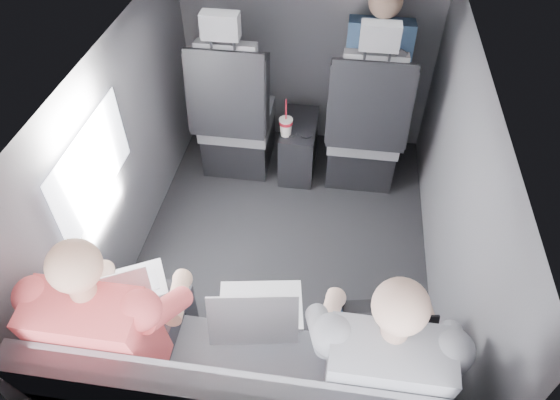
# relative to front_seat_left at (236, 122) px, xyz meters

# --- Properties ---
(floor) EXTENTS (2.60, 2.60, 0.00)m
(floor) POSITION_rel_front_seat_left_xyz_m (0.45, -0.84, -0.40)
(floor) COLOR black
(floor) RESTS_ON ground
(ceiling) EXTENTS (2.60, 2.60, 0.00)m
(ceiling) POSITION_rel_front_seat_left_xyz_m (0.45, -0.84, 0.95)
(ceiling) COLOR #B2B2AD
(ceiling) RESTS_ON panel_back
(panel_left) EXTENTS (0.02, 2.60, 1.35)m
(panel_left) POSITION_rel_front_seat_left_xyz_m (-0.45, -0.84, 0.27)
(panel_left) COLOR #56565B
(panel_left) RESTS_ON floor
(panel_right) EXTENTS (0.02, 2.60, 1.35)m
(panel_right) POSITION_rel_front_seat_left_xyz_m (1.35, -0.84, 0.27)
(panel_right) COLOR #56565B
(panel_right) RESTS_ON floor
(panel_front) EXTENTS (1.80, 0.02, 1.35)m
(panel_front) POSITION_rel_front_seat_left_xyz_m (0.45, 0.46, 0.27)
(panel_front) COLOR #56565B
(panel_front) RESTS_ON floor
(side_window) EXTENTS (0.02, 0.75, 0.42)m
(side_window) POSITION_rel_front_seat_left_xyz_m (-0.43, -1.14, 0.50)
(side_window) COLOR white
(side_window) RESTS_ON panel_left
(seatbelt) EXTENTS (0.35, 0.11, 0.59)m
(seatbelt) POSITION_rel_front_seat_left_xyz_m (0.90, -0.17, 0.40)
(seatbelt) COLOR black
(seatbelt) RESTS_ON front_seat_right
(front_seat_left) EXTENTS (0.52, 0.58, 1.26)m
(front_seat_left) POSITION_rel_front_seat_left_xyz_m (0.00, 0.00, 0.00)
(front_seat_left) COLOR black
(front_seat_left) RESTS_ON floor
(front_seat_right) EXTENTS (0.52, 0.58, 1.26)m
(front_seat_right) POSITION_rel_front_seat_left_xyz_m (0.90, 0.00, 0.00)
(front_seat_right) COLOR black
(front_seat_right) RESTS_ON floor
(center_console) EXTENTS (0.24, 0.48, 0.41)m
(center_console) POSITION_rel_front_seat_left_xyz_m (0.45, 0.04, -0.20)
(center_console) COLOR black
(center_console) RESTS_ON floor
(rear_bench) EXTENTS (1.60, 0.57, 0.92)m
(rear_bench) POSITION_rel_front_seat_left_xyz_m (0.45, -1.90, -0.09)
(rear_bench) COLOR #5A5A5F
(rear_bench) RESTS_ON floor
(soda_cup) EXTENTS (0.09, 0.09, 0.28)m
(soda_cup) POSITION_rel_front_seat_left_xyz_m (0.37, -0.10, 0.07)
(soda_cup) COLOR white
(soda_cup) RESTS_ON center_console
(laptop_white) EXTENTS (0.36, 0.39, 0.22)m
(laptop_white) POSITION_rel_front_seat_left_xyz_m (-0.14, -1.62, 0.23)
(laptop_white) COLOR silver
(laptop_white) RESTS_ON passenger_rear_left
(laptop_silver) EXTENTS (0.40, 0.38, 0.26)m
(laptop_silver) POSITION_rel_front_seat_left_xyz_m (0.46, -1.66, 0.24)
(laptop_silver) COLOR silver
(laptop_silver) RESTS_ON rear_bench
(laptop_black) EXTENTS (0.39, 0.38, 0.25)m
(laptop_black) POSITION_rel_front_seat_left_xyz_m (1.01, -1.67, 0.23)
(laptop_black) COLOR black
(laptop_black) RESTS_ON passenger_rear_right
(passenger_rear_left) EXTENTS (0.52, 0.64, 1.26)m
(passenger_rear_left) POSITION_rel_front_seat_left_xyz_m (-0.09, -1.81, 0.24)
(passenger_rear_left) COLOR #2D2C31
(passenger_rear_left) RESTS_ON rear_bench
(passenger_rear_right) EXTENTS (0.52, 0.64, 1.25)m
(passenger_rear_right) POSITION_rel_front_seat_left_xyz_m (0.97, -1.81, 0.24)
(passenger_rear_right) COLOR navy
(passenger_rear_right) RESTS_ON rear_bench
(passenger_front_right) EXTENTS (0.42, 0.42, 0.88)m
(passenger_front_right) POSITION_rel_front_seat_left_xyz_m (0.93, 0.26, 0.36)
(passenger_front_right) COLOR navy
(passenger_front_right) RESTS_ON front_seat_right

